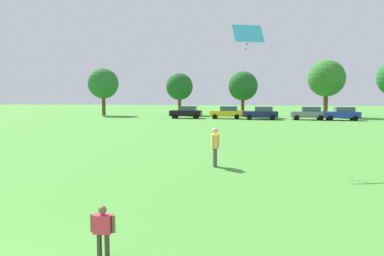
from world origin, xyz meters
name	(u,v)px	position (x,y,z in m)	size (l,w,h in m)	color
ground_plane	(206,128)	(0.00, 30.00, 0.00)	(160.00, 160.00, 0.00)	#4C9338
child_kite_flyer	(103,228)	(1.80, 2.21, 0.62)	(0.50, 0.21, 1.05)	#3F3833
adult_bystander	(215,144)	(2.94, 11.51, 1.03)	(0.43, 0.81, 1.74)	#4C4C51
kite	(248,34)	(4.28, 12.85, 5.94)	(1.52, 1.06, 1.18)	#3FBFE5
parked_car_black_0	(186,112)	(-4.61, 44.15, 0.86)	(4.30, 2.02, 1.68)	black
parked_car_yellow_1	(227,112)	(0.94, 44.36, 0.86)	(4.30, 2.02, 1.68)	yellow
parked_car_navy_2	(262,113)	(5.53, 43.36, 0.86)	(4.30, 2.02, 1.68)	#141E4C
parked_car_gray_3	(309,113)	(11.50, 43.88, 0.86)	(4.30, 2.02, 1.68)	slate
parked_car_blue_4	(342,114)	(15.54, 43.64, 0.86)	(4.30, 2.02, 1.68)	#1E38AD
tree_far_left	(103,84)	(-18.67, 48.69, 4.97)	(4.73, 4.73, 7.36)	brown
tree_left	(180,87)	(-7.26, 52.13, 4.51)	(4.29, 4.29, 6.69)	brown
tree_center	(243,86)	(2.90, 48.85, 4.49)	(4.27, 4.27, 6.65)	brown
tree_right	(326,79)	(14.86, 50.86, 5.57)	(5.30, 5.30, 8.25)	brown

